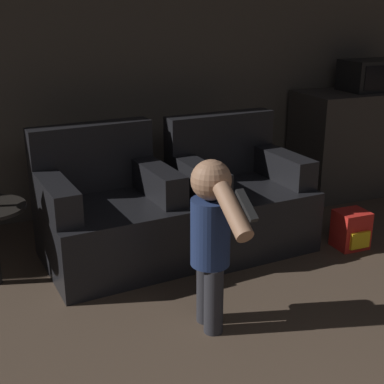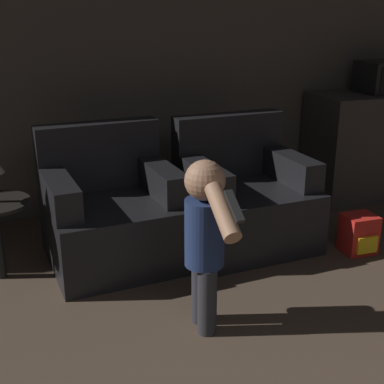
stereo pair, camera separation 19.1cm
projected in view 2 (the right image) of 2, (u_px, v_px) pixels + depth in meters
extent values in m
cube|color=#51493F|center=(104.00, 50.00, 4.10)|extent=(8.40, 0.05, 2.60)
cube|color=black|center=(114.00, 231.00, 3.52)|extent=(0.90, 0.87, 0.43)
cube|color=black|center=(98.00, 155.00, 3.65)|extent=(0.84, 0.24, 0.45)
cube|color=black|center=(59.00, 193.00, 3.28)|extent=(0.22, 0.65, 0.20)
cube|color=black|center=(161.00, 180.00, 3.54)|extent=(0.22, 0.65, 0.20)
cube|color=black|center=(246.00, 215.00, 3.80)|extent=(0.89, 0.86, 0.43)
cube|color=black|center=(228.00, 144.00, 3.93)|extent=(0.84, 0.22, 0.45)
cube|color=black|center=(204.00, 178.00, 3.57)|extent=(0.21, 0.65, 0.20)
cube|color=black|center=(289.00, 167.00, 3.81)|extent=(0.21, 0.65, 0.20)
cylinder|color=#28282D|center=(207.00, 301.00, 2.74)|extent=(0.10, 0.10, 0.37)
cylinder|color=#28282D|center=(201.00, 290.00, 2.85)|extent=(0.10, 0.10, 0.37)
cylinder|color=navy|center=(205.00, 233.00, 2.68)|extent=(0.20, 0.20, 0.35)
sphere|color=#A37556|center=(205.00, 180.00, 2.59)|extent=(0.20, 0.20, 0.20)
cylinder|color=#A37556|center=(197.00, 226.00, 2.80)|extent=(0.08, 0.08, 0.29)
cylinder|color=#A37556|center=(223.00, 212.00, 2.38)|extent=(0.08, 0.30, 0.22)
cube|color=black|center=(234.00, 206.00, 2.24)|extent=(0.04, 0.16, 0.10)
cube|color=red|center=(358.00, 234.00, 3.68)|extent=(0.22, 0.19, 0.27)
cube|color=yellow|center=(367.00, 245.00, 3.60)|extent=(0.15, 0.02, 0.12)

